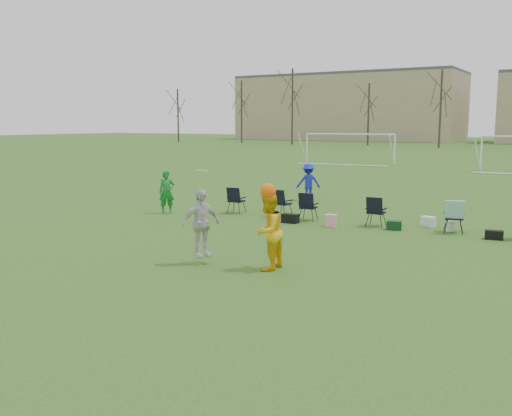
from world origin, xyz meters
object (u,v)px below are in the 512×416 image
Objects in this scene: fielder_blue at (308,182)px; center_contest at (243,227)px; fielder_green_near at (167,192)px; goal_left at (349,140)px.

fielder_blue is 11.73m from center_contest.
center_contest is at bearing -83.93° from fielder_green_near.
center_contest is (3.69, -11.13, 0.15)m from fielder_blue.
goal_left reaches higher than fielder_blue.
fielder_green_near is 0.68× the size of center_contest.
fielder_green_near is at bearing -87.18° from goal_left.
fielder_blue is at bearing 108.34° from center_contest.
fielder_green_near is 6.54m from fielder_blue.
goal_left is (-10.38, 32.63, 0.98)m from center_contest.
center_contest is 34.26m from goal_left.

